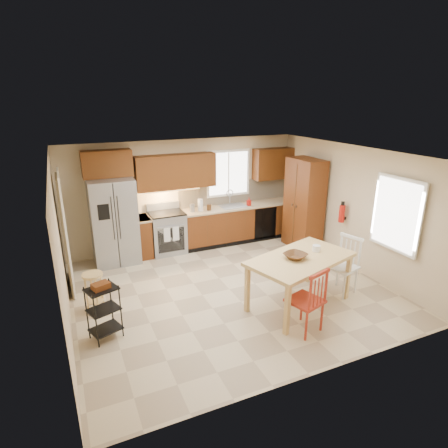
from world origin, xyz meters
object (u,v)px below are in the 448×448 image
Objects in this scene: soap_bottle at (249,202)px; dining_table at (299,282)px; chair_white at (342,266)px; table_bowl at (295,259)px; utility_cart at (104,312)px; table_jar at (316,250)px; fire_extinguisher at (342,214)px; bar_stool at (94,292)px; chair_red at (305,299)px; pantry at (304,204)px; range_stove at (167,233)px; refrigerator at (114,222)px.

soap_bottle reaches higher than dining_table.
soap_bottle is 3.07m from chair_white.
table_bowl is 0.42× the size of utility_cart.
dining_table is 0.63m from table_jar.
fire_extinguisher is 5.03m from bar_stool.
chair_white reaches higher than dining_table.
chair_white is at bearing -6.26° from table_jar.
dining_table is (-1.78, -1.11, -0.67)m from fire_extinguisher.
soap_bottle is at bearing -10.84° from chair_white.
chair_red is 1.48m from chair_white.
fire_extinguisher is 2.20m from table_bowl.
utility_cart is (-4.71, -1.79, -0.62)m from pantry.
table_bowl is (-1.89, -1.11, -0.22)m from fire_extinguisher.
table_jar is (0.39, 0.11, 0.48)m from dining_table.
dining_table is (1.40, -3.15, -0.03)m from range_stove.
pantry is at bearing 100.78° from fire_extinguisher.
soap_bottle reaches higher than range_stove.
table_bowl reaches higher than dining_table.
soap_bottle is at bearing 136.55° from pantry.
soap_bottle is 0.09× the size of pantry.
refrigerator is 3.94m from table_bowl.
table_jar is at bearing -9.54° from bar_stool.
chair_white is 4.10m from utility_cart.
table_jar reaches higher than range_stove.
range_stove is at bearing 177.60° from soap_bottle.
chair_white reaches higher than table_bowl.
soap_bottle is at bearing 58.28° from chair_red.
utility_cart is at bearing -122.02° from range_stove.
range_stove is 3.27m from utility_cart.
chair_white reaches higher than table_jar.
chair_white is at bearing -52.75° from range_stove.
range_stove is at bearing 38.34° from utility_cart.
chair_red is (-2.13, -1.76, -0.58)m from fire_extinguisher.
chair_white is (1.30, 0.70, 0.00)m from chair_red.
table_jar is at bearing -144.17° from fire_extinguisher.
table_bowl is (-1.69, -2.16, -0.17)m from pantry.
pantry is at bearing 1.12° from utility_cart.
fire_extinguisher is 0.34× the size of chair_red.
pantry reaches higher than fire_extinguisher.
soap_bottle is 0.11× the size of dining_table.
chair_red reaches higher than range_stove.
table_jar is (1.79, -3.03, 0.45)m from range_stove.
fire_extinguisher is 0.34× the size of chair_white.
refrigerator reaches higher than utility_cart.
utility_cart is at bearing 175.75° from table_jar.
pantry is 3.45m from chair_red.
chair_white is 0.69m from table_jar.
chair_white is at bearing -40.90° from refrigerator.
pantry is (0.95, -0.90, 0.05)m from soap_bottle.
soap_bottle is 0.18× the size of chair_white.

